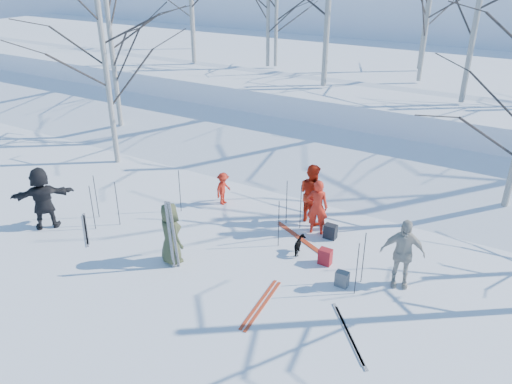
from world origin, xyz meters
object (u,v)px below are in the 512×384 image
Objects in this scene: skier_red_seated at (223,189)px; backpack_grey at (342,279)px; skier_red_north at (317,207)px; dog at (300,246)px; backpack_red at (325,257)px; skier_olive_center at (171,234)px; skier_redor_behind at (312,193)px; skier_cream_east at (402,253)px; skier_grey_west at (43,198)px; backpack_dark at (330,231)px.

skier_red_seated is 5.24m from backpack_grey.
dog is (0.09, -1.21, -0.57)m from skier_red_north.
skier_olive_center is at bearing -150.94° from backpack_red.
skier_redor_behind is at bearing 124.28° from backpack_red.
backpack_red is at bearing -110.61° from skier_red_seated.
skier_olive_center is 1.01× the size of skier_red_north.
skier_cream_east is (5.90, -1.38, 0.34)m from skier_red_seated.
skier_cream_east is 9.69m from skier_grey_west.
backpack_dark is at bearing 133.50° from skier_cream_east.
backpack_red is at bearing 106.04° from skier_red_north.
skier_red_seated is at bearing 156.11° from backpack_grey.
skier_redor_behind reaches higher than skier_olive_center.
skier_grey_west is (-6.28, -4.19, 0.03)m from skier_redor_behind.
skier_olive_center is 4.35m from backpack_dark.
skier_cream_east is 0.95× the size of skier_grey_west.
skier_redor_behind reaches higher than skier_red_seated.
skier_red_seated reaches higher than backpack_dark.
skier_red_north is 1.55× the size of skier_red_seated.
skier_olive_center is 2.92× the size of dog.
skier_olive_center is at bearing -163.27° from backpack_grey.
skier_olive_center is at bearing 81.59° from skier_redor_behind.
skier_olive_center reaches higher than backpack_grey.
dog is at bearing 77.25° from skier_red_north.
skier_red_north is at bearing 128.54° from backpack_grey.
skier_grey_west is (-4.19, -0.45, 0.10)m from skier_olive_center.
backpack_red is (-1.83, -0.09, -0.65)m from skier_cream_east.
backpack_red reaches higher than backpack_dark.
skier_cream_east is at bearing 161.11° from dog.
skier_olive_center reaches higher than skier_red_north.
skier_grey_west reaches higher than skier_red_seated.
skier_red_north is 2.95m from skier_cream_east.
backpack_grey is (1.47, -0.75, -0.04)m from dog.
skier_grey_west is at bearing 11.55° from skier_red_north.
skier_grey_west reaches higher than backpack_dark.
backpack_dark is (-0.39, 1.24, -0.01)m from backpack_red.
skier_redor_behind is 3.18× the size of dog.
skier_red_north is at bearing 160.16° from skier_grey_west.
skier_red_north is 1.34m from dog.
skier_red_seated is 0.57× the size of skier_grey_west.
skier_redor_behind is at bearing 144.59° from backpack_dark.
skier_red_seated is (-2.80, -0.40, -0.36)m from skier_redor_behind.
skier_grey_west is 7.24m from dog.
skier_redor_behind is 7.55m from skier_grey_west.
backpack_red is at bearing 163.79° from skier_cream_east.
dog is (6.79, 2.42, -0.68)m from skier_grey_west.
skier_olive_center is at bearing 18.46° from dog.
skier_cream_east is 4.10× the size of backpack_red.
skier_cream_east is at bearing 170.86° from skier_redor_behind.
skier_grey_west is at bearing -162.97° from backpack_red.
skier_olive_center is 3.31m from dog.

